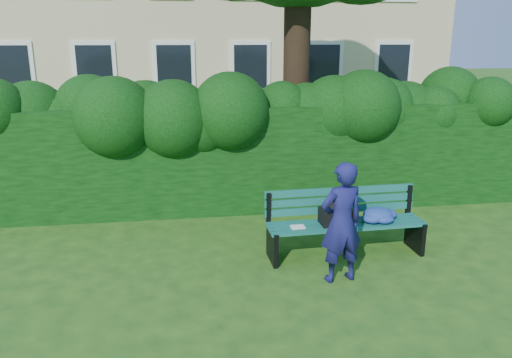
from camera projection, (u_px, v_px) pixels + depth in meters
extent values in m
plane|color=#224A17|center=(262.00, 258.00, 6.78)|extent=(80.00, 80.00, 0.00)
cube|color=white|center=(12.00, 69.00, 14.89)|extent=(1.30, 0.08, 1.60)
cube|color=black|center=(11.00, 69.00, 14.85)|extent=(1.05, 0.04, 1.35)
cube|color=white|center=(95.00, 68.00, 15.23)|extent=(1.30, 0.08, 1.60)
cube|color=black|center=(95.00, 68.00, 15.19)|extent=(1.05, 0.04, 1.35)
cube|color=white|center=(174.00, 67.00, 15.56)|extent=(1.30, 0.08, 1.60)
cube|color=black|center=(174.00, 67.00, 15.53)|extent=(1.05, 0.04, 1.35)
cube|color=white|center=(250.00, 67.00, 15.90)|extent=(1.30, 0.08, 1.60)
cube|color=black|center=(250.00, 67.00, 15.86)|extent=(1.05, 0.04, 1.35)
cube|color=white|center=(323.00, 66.00, 16.24)|extent=(1.30, 0.08, 1.60)
cube|color=black|center=(324.00, 66.00, 16.20)|extent=(1.05, 0.04, 1.35)
cube|color=white|center=(393.00, 65.00, 16.58)|extent=(1.30, 0.08, 1.60)
cube|color=black|center=(394.00, 65.00, 16.54)|extent=(1.05, 0.04, 1.35)
cube|color=black|center=(243.00, 157.00, 8.63)|extent=(10.00, 1.00, 1.80)
cylinder|color=black|center=(297.00, 52.00, 9.03)|extent=(0.48, 0.48, 5.26)
cube|color=#115551|center=(351.00, 229.00, 6.58)|extent=(2.15, 0.17, 0.04)
cube|color=#115551|center=(348.00, 226.00, 6.70)|extent=(2.15, 0.17, 0.04)
cube|color=#115551|center=(345.00, 223.00, 6.81)|extent=(2.15, 0.17, 0.04)
cube|color=#115551|center=(342.00, 220.00, 6.92)|extent=(2.15, 0.17, 0.04)
cube|color=#115551|center=(340.00, 209.00, 6.96)|extent=(2.15, 0.11, 0.10)
cube|color=#115551|center=(340.00, 200.00, 6.94)|extent=(2.15, 0.11, 0.10)
cube|color=#115551|center=(340.00, 191.00, 6.91)|extent=(2.15, 0.11, 0.10)
cube|color=black|center=(272.00, 246.00, 6.64)|extent=(0.08, 0.50, 0.44)
cube|color=black|center=(268.00, 209.00, 6.77)|extent=(0.06, 0.06, 0.45)
cube|color=black|center=(273.00, 232.00, 6.53)|extent=(0.07, 0.42, 0.05)
cube|color=black|center=(415.00, 235.00, 6.99)|extent=(0.08, 0.50, 0.44)
cube|color=black|center=(409.00, 200.00, 7.12)|extent=(0.06, 0.06, 0.45)
cube|color=black|center=(418.00, 222.00, 6.89)|extent=(0.07, 0.42, 0.05)
cube|color=white|center=(298.00, 227.00, 6.58)|extent=(0.18, 0.14, 0.02)
cube|color=black|center=(336.00, 216.00, 6.69)|extent=(0.43, 0.31, 0.21)
imported|color=navy|center=(341.00, 223.00, 5.97)|extent=(0.60, 0.45, 1.50)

